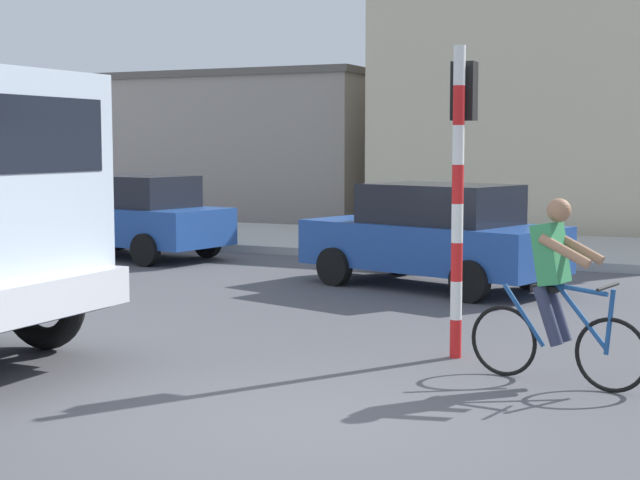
% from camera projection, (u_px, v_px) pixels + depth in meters
% --- Properties ---
extents(ground_plane, '(120.00, 120.00, 0.00)m').
position_uv_depth(ground_plane, '(301.00, 424.00, 7.65)').
color(ground_plane, '#4C4C51').
extents(sidewalk_far, '(80.00, 5.00, 0.16)m').
position_uv_depth(sidewalk_far, '(581.00, 251.00, 19.27)').
color(sidewalk_far, '#ADADA8').
rests_on(sidewalk_far, ground).
extents(cyclist, '(1.70, 0.57, 1.72)m').
position_uv_depth(cyclist, '(556.00, 291.00, 8.86)').
color(cyclist, black).
rests_on(cyclist, ground).
extents(traffic_light_pole, '(0.24, 0.43, 3.20)m').
position_uv_depth(traffic_light_pole, '(460.00, 158.00, 9.91)').
color(traffic_light_pole, red).
rests_on(traffic_light_pole, ground).
extents(car_red_near, '(4.32, 2.77, 1.60)m').
position_uv_depth(car_red_near, '(433.00, 235.00, 14.86)').
color(car_red_near, '#234C9E').
rests_on(car_red_near, ground).
extents(car_white_mid, '(4.23, 2.38, 1.60)m').
position_uv_depth(car_white_mid, '(131.00, 216.00, 18.80)').
color(car_white_mid, '#234C9E').
rests_on(car_white_mid, ground).
extents(building_corner_left, '(8.56, 7.85, 4.31)m').
position_uv_depth(building_corner_left, '(272.00, 145.00, 30.93)').
color(building_corner_left, '#9E9389').
rests_on(building_corner_left, ground).
extents(building_mid_block, '(11.27, 8.04, 6.38)m').
position_uv_depth(building_mid_block, '(616.00, 106.00, 25.38)').
color(building_mid_block, beige).
rests_on(building_mid_block, ground).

